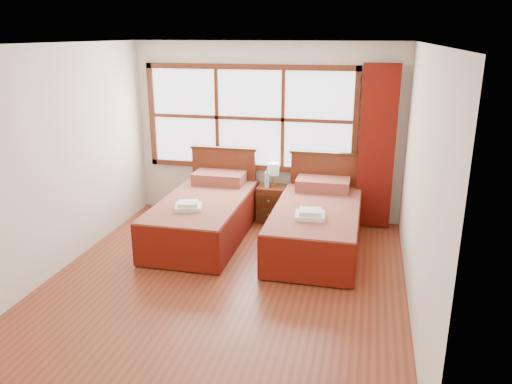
# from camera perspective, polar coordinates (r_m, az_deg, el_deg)

# --- Properties ---
(floor) EXTENTS (4.50, 4.50, 0.00)m
(floor) POSITION_cam_1_polar(r_m,az_deg,el_deg) (5.80, -3.42, -10.04)
(floor) COLOR brown
(floor) RESTS_ON ground
(ceiling) EXTENTS (4.50, 4.50, 0.00)m
(ceiling) POSITION_cam_1_polar(r_m,az_deg,el_deg) (5.14, -3.97, 16.56)
(ceiling) COLOR white
(ceiling) RESTS_ON wall_back
(wall_back) EXTENTS (4.00, 0.00, 4.00)m
(wall_back) POSITION_cam_1_polar(r_m,az_deg,el_deg) (7.46, 1.23, 6.88)
(wall_back) COLOR silver
(wall_back) RESTS_ON floor
(wall_left) EXTENTS (0.00, 4.50, 4.50)m
(wall_left) POSITION_cam_1_polar(r_m,az_deg,el_deg) (6.19, -21.78, 3.35)
(wall_left) COLOR silver
(wall_left) RESTS_ON floor
(wall_right) EXTENTS (0.00, 4.50, 4.50)m
(wall_right) POSITION_cam_1_polar(r_m,az_deg,el_deg) (5.15, 18.22, 1.02)
(wall_right) COLOR silver
(wall_right) RESTS_ON floor
(window) EXTENTS (3.16, 0.06, 1.56)m
(window) POSITION_cam_1_polar(r_m,az_deg,el_deg) (7.44, -0.73, 8.42)
(window) COLOR white
(window) RESTS_ON wall_back
(curtain) EXTENTS (0.50, 0.16, 2.30)m
(curtain) POSITION_cam_1_polar(r_m,az_deg,el_deg) (7.20, 13.61, 4.94)
(curtain) COLOR maroon
(curtain) RESTS_ON wall_back
(bed_left) EXTENTS (1.09, 2.11, 1.06)m
(bed_left) POSITION_cam_1_polar(r_m,az_deg,el_deg) (6.90, -5.84, -2.54)
(bed_left) COLOR #3E210C
(bed_left) RESTS_ON floor
(bed_right) EXTENTS (1.09, 2.12, 1.06)m
(bed_right) POSITION_cam_1_polar(r_m,az_deg,el_deg) (6.59, 6.95, -3.56)
(bed_right) COLOR #3E210C
(bed_right) RESTS_ON floor
(nightstand) EXTENTS (0.40, 0.40, 0.54)m
(nightstand) POSITION_cam_1_polar(r_m,az_deg,el_deg) (7.45, 1.75, -1.34)
(nightstand) COLOR #592713
(nightstand) RESTS_ON floor
(towels_left) EXTENTS (0.39, 0.37, 0.10)m
(towels_left) POSITION_cam_1_polar(r_m,az_deg,el_deg) (6.38, -7.76, -1.58)
(towels_left) COLOR white
(towels_left) RESTS_ON bed_left
(towels_right) EXTENTS (0.38, 0.34, 0.10)m
(towels_right) POSITION_cam_1_polar(r_m,az_deg,el_deg) (6.05, 6.19, -2.56)
(towels_right) COLOR white
(towels_right) RESTS_ON bed_right
(lamp) EXTENTS (0.17, 0.17, 0.34)m
(lamp) POSITION_cam_1_polar(r_m,az_deg,el_deg) (7.37, 2.00, 2.57)
(lamp) COLOR gold
(lamp) RESTS_ON nightstand
(bottle_near) EXTENTS (0.06, 0.06, 0.24)m
(bottle_near) POSITION_cam_1_polar(r_m,az_deg,el_deg) (7.34, 1.25, 1.46)
(bottle_near) COLOR silver
(bottle_near) RESTS_ON nightstand
(bottle_far) EXTENTS (0.07, 0.07, 0.26)m
(bottle_far) POSITION_cam_1_polar(r_m,az_deg,el_deg) (7.31, 1.25, 1.46)
(bottle_far) COLOR silver
(bottle_far) RESTS_ON nightstand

